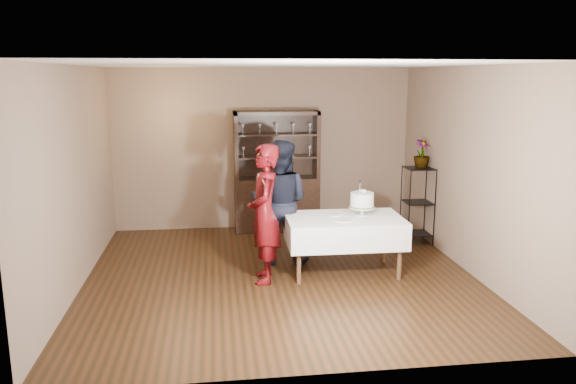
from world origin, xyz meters
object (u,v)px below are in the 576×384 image
cake_table (344,230)px  man (280,202)px  china_hutch (277,191)px  plant_etagere (418,202)px  cake (362,201)px  woman (264,214)px  potted_plant (422,154)px

cake_table → man: size_ratio=0.89×
china_hutch → man: size_ratio=1.16×
plant_etagere → cake: (-1.18, -1.09, 0.29)m
plant_etagere → cake_table: plant_etagere is taller
china_hutch → man: bearing=-94.9°
cake_table → woman: bearing=-171.6°
potted_plant → woman: bearing=-152.2°
china_hutch → plant_etagere: 2.33m
plant_etagere → man: (-2.23, -0.64, 0.21)m
plant_etagere → cake_table: 1.86m
china_hutch → potted_plant: size_ratio=4.64×
plant_etagere → potted_plant: bearing=-10.9°
china_hutch → man: china_hutch is taller
china_hutch → cake: (0.90, -2.14, 0.28)m
man → cake: 1.14m
cake → potted_plant: 1.68m
cake_table → woman: (-1.06, -0.16, 0.30)m
cake_table → man: (-0.79, 0.54, 0.28)m
potted_plant → plant_etagere: bearing=169.1°
china_hutch → cake_table: (0.64, -2.23, -0.09)m
china_hutch → cake: bearing=-67.2°
man → cake: bearing=173.8°
plant_etagere → potted_plant: 0.75m
man → cake: (1.04, -0.45, 0.09)m
plant_etagere → man: bearing=-164.0°
woman → potted_plant: woman is taller
cake_table → cake: cake is taller
woman → plant_etagere: bearing=121.0°
china_hutch → woman: size_ratio=1.14×
plant_etagere → cake_table: (-1.44, -1.18, -0.07)m
cake_table → potted_plant: 2.05m
man → potted_plant: man is taller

